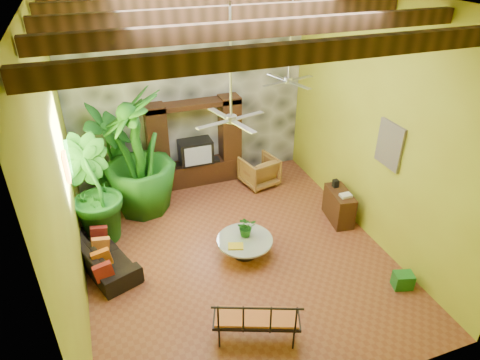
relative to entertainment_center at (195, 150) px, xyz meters
name	(u,v)px	position (x,y,z in m)	size (l,w,h in m)	color
ground	(236,253)	(0.00, -3.14, -0.97)	(7.00, 7.00, 0.00)	brown
back_wall	(188,88)	(0.00, 0.36, 1.53)	(6.00, 0.02, 5.00)	#9F9D24
left_wall	(59,173)	(-3.00, -3.14, 1.53)	(0.02, 7.00, 5.00)	#9F9D24
right_wall	(375,124)	(3.00, -3.14, 1.53)	(0.02, 7.00, 5.00)	#9F9D24
stone_accent_wall	(189,89)	(0.00, 0.30, 1.53)	(5.98, 0.10, 4.98)	#373B3F
ceiling_beams	(234,13)	(0.00, -3.14, 3.81)	(5.95, 5.36, 0.22)	#3E2413
entertainment_center	(195,150)	(0.00, 0.00, 0.00)	(2.40, 0.55, 2.30)	#331A0E
ceiling_fan_front	(231,107)	(-0.20, -3.54, 2.44)	(1.28, 1.28, 1.86)	#B8B9BE
ceiling_fan_back	(289,70)	(1.60, -1.94, 2.44)	(1.28, 1.28, 1.86)	#B8B9BE
wall_art_mask	(66,167)	(-2.96, -2.14, 1.13)	(0.06, 0.32, 0.55)	#F5A61C
wall_art_painting	(390,145)	(2.96, -3.74, 1.33)	(0.06, 0.70, 0.90)	#285B94
sofa	(102,254)	(-2.64, -2.59, -0.68)	(1.97, 0.77, 0.57)	black
wicker_armchair	(259,171)	(1.53, -0.67, -0.57)	(0.84, 0.87, 0.79)	olive
tall_plant_a	(110,155)	(-2.11, -0.22, 0.31)	(1.34, 0.91, 2.54)	#17581D
tall_plant_b	(91,192)	(-2.65, -1.60, 0.21)	(1.29, 1.04, 2.35)	#1A6321
tall_plant_c	(138,154)	(-1.53, -0.80, 0.52)	(1.66, 1.66, 2.97)	#1A5B18
coffee_table	(245,245)	(0.16, -3.25, -0.71)	(1.16, 1.16, 0.40)	black
centerpiece_plant	(246,227)	(0.23, -3.14, -0.35)	(0.40, 0.34, 0.44)	#185516
yellow_tray	(236,246)	(-0.10, -3.42, -0.55)	(0.30, 0.22, 0.03)	yellow
iron_bench	(258,319)	(-0.41, -5.40, -0.42)	(1.48, 1.00, 0.57)	black
side_console	(339,206)	(2.65, -2.81, -0.59)	(0.42, 0.94, 0.75)	#3A1D12
green_bin	(403,280)	(2.65, -5.16, -0.81)	(0.36, 0.27, 0.31)	#1F7439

